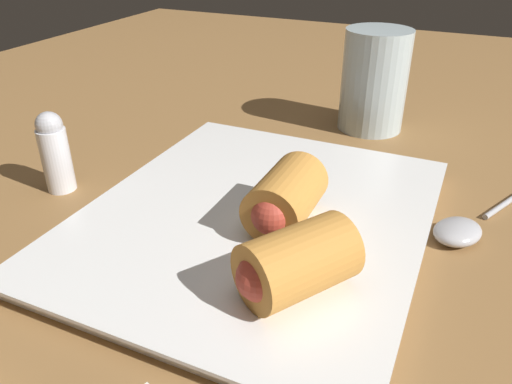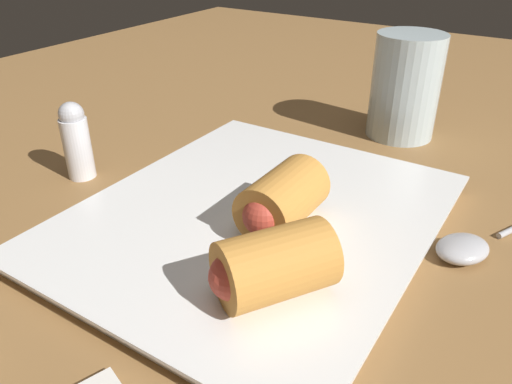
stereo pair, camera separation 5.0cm
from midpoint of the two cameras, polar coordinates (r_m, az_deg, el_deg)
name	(u,v)px [view 1 (the left image)]	position (r cm, az deg, el deg)	size (l,w,h in cm)	color
table_surface	(263,266)	(38.69, -2.94, -8.58)	(180.00, 140.00, 2.00)	olive
serving_plate	(256,219)	(40.88, -3.50, -3.26)	(31.56, 26.54, 1.50)	white
roll_front_left	(284,199)	(37.63, -0.57, -0.94)	(7.87, 4.58, 4.57)	#C68438
roll_front_right	(292,264)	(31.00, -0.45, -8.40)	(8.41, 7.64, 4.57)	#C68438
spoon	(464,228)	(42.27, 19.61, -4.01)	(16.01, 8.99, 1.52)	#B2B2B7
drinking_glass	(374,81)	(59.78, 11.01, 12.34)	(7.54, 7.54, 11.56)	silver
salt_shaker	(55,152)	(49.61, -24.76, 4.11)	(2.60, 2.60, 7.62)	silver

